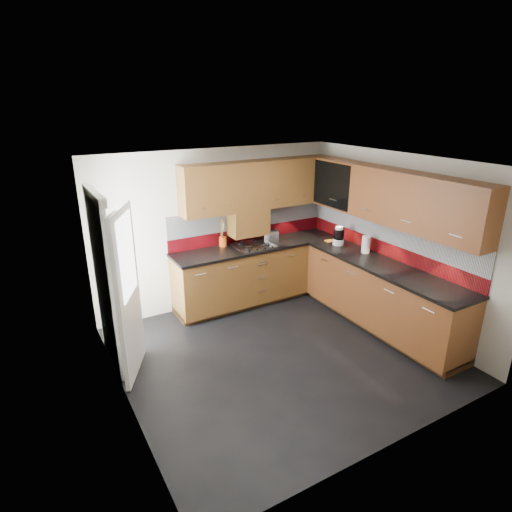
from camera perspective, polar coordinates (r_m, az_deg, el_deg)
room at (r=4.94m, az=3.54°, el=1.87°), size 4.00×3.80×2.64m
base_cabinets at (r=6.45m, az=7.79°, el=-3.91°), size 2.70×3.20×0.95m
countertop at (r=6.25m, az=7.98°, el=0.07°), size 2.72×3.22×0.04m
backsplash at (r=6.46m, az=8.46°, el=3.41°), size 2.70×3.20×0.54m
upper_cabinets at (r=6.17m, az=9.27°, el=8.61°), size 2.50×3.20×0.72m
extractor_hood at (r=6.56m, az=-1.05°, el=4.54°), size 0.60×0.33×0.40m
glass_cabinet at (r=6.68m, az=10.99°, el=9.61°), size 0.32×0.80×0.66m
back_door at (r=5.13m, az=-18.34°, el=-4.01°), size 0.42×1.19×2.04m
gas_hob at (r=6.52m, az=-0.33°, el=1.45°), size 0.58×0.51×0.04m
utensil_pot at (r=6.52m, az=-4.46°, el=2.12°), size 0.12×0.12×0.42m
toaster at (r=6.76m, az=1.92°, el=2.72°), size 0.27×0.21×0.18m
food_processor at (r=6.68m, az=10.95°, el=2.56°), size 0.17×0.17×0.28m
paper_towel at (r=6.41m, az=14.44°, el=1.50°), size 0.15×0.15×0.25m
orange_cloth at (r=6.85m, az=9.75°, el=2.00°), size 0.14×0.12×0.01m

